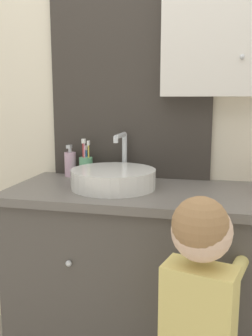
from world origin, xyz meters
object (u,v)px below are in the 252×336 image
object	(u,v)px
child_figure	(199,321)
sink_basin	(114,177)
toothbrush_holder	(86,166)
soap_dispenser	(70,164)

from	to	relation	value
child_figure	sink_basin	bearing A→B (deg)	129.35
sink_basin	toothbrush_holder	xyz separation A→B (m)	(-0.19, 0.18, 0.01)
sink_basin	soap_dispenser	world-z (taller)	sink_basin
toothbrush_holder	child_figure	xyz separation A→B (m)	(0.59, -0.66, -0.34)
toothbrush_holder	soap_dispenser	size ratio (longest dim) A/B	1.22
toothbrush_holder	child_figure	bearing A→B (deg)	-48.38
soap_dispenser	child_figure	distance (m)	1.01
sink_basin	soap_dispenser	size ratio (longest dim) A/B	2.66
sink_basin	soap_dispenser	xyz separation A→B (m)	(-0.28, 0.19, 0.02)
sink_basin	child_figure	bearing A→B (deg)	-50.65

